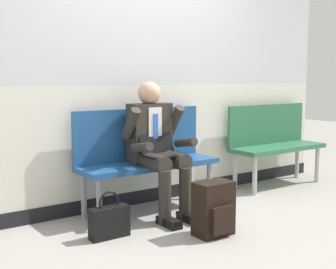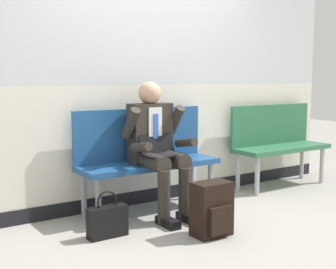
{
  "view_description": "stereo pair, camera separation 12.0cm",
  "coord_description": "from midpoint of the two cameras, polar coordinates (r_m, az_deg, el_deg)",
  "views": [
    {
      "loc": [
        -2.45,
        -3.1,
        1.26
      ],
      "look_at": [
        -0.07,
        0.21,
        0.75
      ],
      "focal_mm": 48.93,
      "sensor_mm": 36.0,
      "label": 1
    },
    {
      "loc": [
        -2.36,
        -3.17,
        1.26
      ],
      "look_at": [
        -0.07,
        0.21,
        0.75
      ],
      "focal_mm": 48.93,
      "sensor_mm": 36.0,
      "label": 2
    }
  ],
  "objects": [
    {
      "name": "ground_plane",
      "position": [
        4.15,
        3.28,
        -10.57
      ],
      "size": [
        18.0,
        18.0,
        0.0
      ],
      "primitive_type": "plane",
      "color": "#9E9991"
    },
    {
      "name": "handbag",
      "position": [
        3.7,
        -6.59,
        -10.65
      ],
      "size": [
        0.32,
        0.11,
        0.38
      ],
      "color": "black",
      "rests_on": "ground"
    },
    {
      "name": "backpack",
      "position": [
        3.72,
        6.46,
        -9.28
      ],
      "size": [
        0.31,
        0.23,
        0.44
      ],
      "color": "black",
      "rests_on": "ground"
    },
    {
      "name": "bench_empty",
      "position": [
        5.49,
        14.04,
        -0.59
      ],
      "size": [
        1.24,
        0.42,
        0.94
      ],
      "color": "#2D6B47",
      "rests_on": "ground"
    },
    {
      "name": "person_seated",
      "position": [
        4.15,
        -0.52,
        -1.33
      ],
      "size": [
        0.57,
        0.7,
        1.22
      ],
      "color": "#2D2823",
      "rests_on": "ground"
    },
    {
      "name": "bench_with_person",
      "position": [
        4.34,
        -2.03,
        -2.25
      ],
      "size": [
        1.37,
        0.42,
        0.97
      ],
      "color": "navy",
      "rests_on": "ground"
    },
    {
      "name": "station_wall",
      "position": [
        4.58,
        -2.44,
        9.21
      ],
      "size": [
        5.01,
        0.14,
        2.88
      ],
      "color": "silver",
      "rests_on": "ground"
    }
  ]
}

